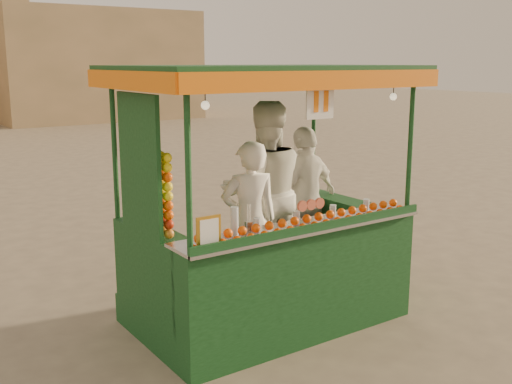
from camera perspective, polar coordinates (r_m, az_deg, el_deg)
ground at (r=6.42m, az=-0.20°, el=-12.39°), size 90.00×90.00×0.00m
building_right at (r=30.61m, az=-15.20°, el=11.41°), size 9.00×6.00×5.00m
juice_cart at (r=6.17m, az=0.89°, el=-5.00°), size 2.90×1.88×2.63m
vendor_left at (r=6.08m, az=-0.61°, el=-2.70°), size 0.67×0.53×1.61m
vendor_middle at (r=6.54m, az=0.81°, el=-0.05°), size 1.14×1.00×1.96m
vendor_right at (r=6.95m, az=4.67°, el=-0.63°), size 1.03×0.58×1.66m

